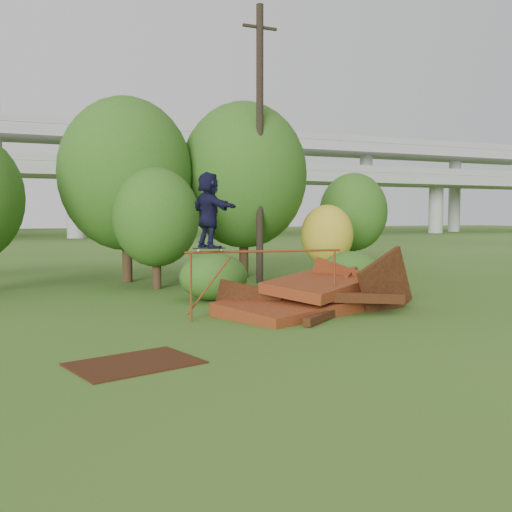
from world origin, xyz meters
name	(u,v)px	position (x,y,z in m)	size (l,w,h in m)	color
ground	(320,328)	(0.00, 0.00, 0.00)	(240.00, 240.00, 0.00)	#2D5116
scrap_pile	(313,298)	(0.97, 2.13, 0.37)	(6.05, 3.89, 2.26)	#50230E
grind_rail	(265,265)	(-0.63, 1.79, 1.37)	(4.15, 0.55, 1.76)	maroon
skateboard	(209,248)	(-2.09, 1.96, 1.83)	(0.83, 0.31, 0.08)	black
skater	(209,210)	(-2.09, 1.96, 2.79)	(1.75, 0.56, 1.89)	black
flat_plate	(134,363)	(-4.64, -1.56, 0.01)	(2.16, 1.54, 0.03)	#36190B
tree_1	(126,174)	(-2.49, 11.34, 4.29)	(5.27, 5.27, 7.33)	black
tree_2	(156,217)	(-1.88, 8.74, 2.59)	(3.12, 3.12, 4.39)	black
tree_3	(244,175)	(2.46, 11.16, 4.37)	(5.39, 5.39, 7.47)	black
tree_4	(327,235)	(5.87, 9.96, 1.82)	(2.27, 2.27, 3.13)	black
tree_5	(353,212)	(9.20, 13.13, 2.83)	(3.42, 3.42, 4.81)	black
shrub_left	(214,277)	(-0.88, 5.25, 0.75)	(2.16, 1.99, 1.49)	#184612
shrub_right	(351,274)	(3.50, 4.24, 0.75)	(2.12, 1.94, 1.50)	#184612
utility_pole	(260,144)	(2.25, 8.91, 5.42)	(1.40, 0.28, 10.70)	black
freeway_overpass	(72,154)	(0.00, 62.92, 10.32)	(160.00, 15.00, 13.70)	gray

